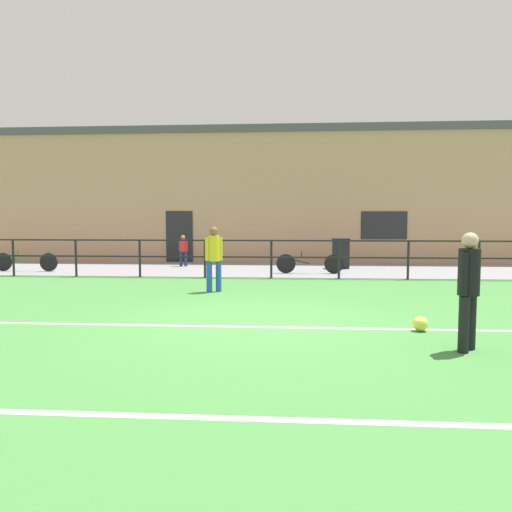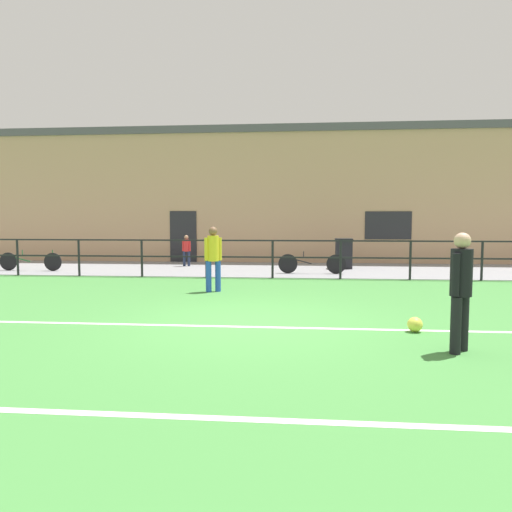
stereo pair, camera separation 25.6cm
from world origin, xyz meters
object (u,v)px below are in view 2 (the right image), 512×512
bicycle_parked_1 (312,263)px  bicycle_parked_0 (30,261)px  trash_bin_0 (344,253)px  spectator_child (186,249)px  soccer_ball_match (415,324)px  player_goalkeeper (461,285)px  player_striker (213,255)px

bicycle_parked_1 → bicycle_parked_0: bearing=180.0°
bicycle_parked_1 → trash_bin_0: 2.03m
trash_bin_0 → spectator_child: bearing=176.4°
soccer_ball_match → trash_bin_0: bearing=91.3°
player_goalkeeper → soccer_ball_match: 1.37m
player_goalkeeper → soccer_ball_match: player_goalkeeper is taller
player_goalkeeper → bicycle_parked_0: size_ratio=0.72×
player_goalkeeper → trash_bin_0: size_ratio=1.48×
soccer_ball_match → bicycle_parked_0: 13.33m
soccer_ball_match → bicycle_parked_1: bearing=100.2°
soccer_ball_match → player_striker: bearing=135.9°
bicycle_parked_1 → trash_bin_0: trash_bin_0 is taller
player_goalkeeper → player_striker: 6.39m
bicycle_parked_1 → player_goalkeeper: bearing=-79.1°
bicycle_parked_1 → trash_bin_0: size_ratio=2.03×
spectator_child → bicycle_parked_1: bearing=154.5°
player_striker → trash_bin_0: bearing=31.7°
player_striker → trash_bin_0: (3.65, 5.58, -0.34)m
bicycle_parked_0 → trash_bin_0: bearing=8.8°
player_striker → soccer_ball_match: player_striker is taller
player_striker → bicycle_parked_0: (-7.02, 3.93, -0.55)m
soccer_ball_match → bicycle_parked_1: (-1.38, 7.69, 0.23)m
player_goalkeeper → trash_bin_0: 10.44m
player_striker → spectator_child: bearing=84.4°
player_striker → spectator_child: player_striker is taller
spectator_child → bicycle_parked_1: spectator_child is taller
player_goalkeeper → bicycle_parked_0: bearing=92.9°
player_goalkeeper → bicycle_parked_1: (-1.69, 8.78, -0.55)m
player_goalkeeper → bicycle_parked_0: (-11.19, 8.78, -0.55)m
player_striker → soccer_ball_match: size_ratio=6.74×
player_goalkeeper → bicycle_parked_0: player_goalkeeper is taller
bicycle_parked_0 → soccer_ball_match: bearing=-35.2°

